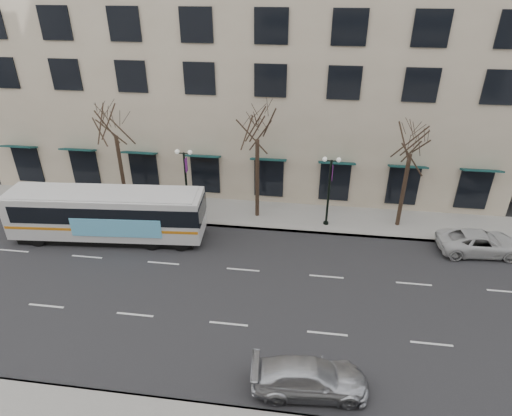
% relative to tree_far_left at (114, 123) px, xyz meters
% --- Properties ---
extents(ground, '(160.00, 160.00, 0.00)m').
position_rel_tree_far_left_xyz_m(ground, '(10.00, -8.80, -6.70)').
color(ground, black).
rests_on(ground, ground).
extents(sidewalk_far, '(80.00, 4.00, 0.15)m').
position_rel_tree_far_left_xyz_m(sidewalk_far, '(15.00, 0.20, -6.62)').
color(sidewalk_far, gray).
rests_on(sidewalk_far, ground).
extents(building_hotel, '(40.00, 20.00, 24.00)m').
position_rel_tree_far_left_xyz_m(building_hotel, '(8.00, 12.20, 5.30)').
color(building_hotel, '#B9A88D').
rests_on(building_hotel, ground).
extents(tree_far_left, '(3.60, 3.60, 8.34)m').
position_rel_tree_far_left_xyz_m(tree_far_left, '(0.00, 0.00, 0.00)').
color(tree_far_left, black).
rests_on(tree_far_left, ground).
extents(tree_far_mid, '(3.60, 3.60, 8.55)m').
position_rel_tree_far_left_xyz_m(tree_far_mid, '(10.00, 0.00, 0.21)').
color(tree_far_mid, black).
rests_on(tree_far_mid, ground).
extents(tree_far_right, '(3.60, 3.60, 8.06)m').
position_rel_tree_far_left_xyz_m(tree_far_right, '(20.00, 0.00, -0.28)').
color(tree_far_right, black).
rests_on(tree_far_right, ground).
extents(lamp_post_left, '(1.22, 0.45, 5.21)m').
position_rel_tree_far_left_xyz_m(lamp_post_left, '(5.01, -0.60, -3.75)').
color(lamp_post_left, black).
rests_on(lamp_post_left, ground).
extents(lamp_post_right, '(1.22, 0.45, 5.21)m').
position_rel_tree_far_left_xyz_m(lamp_post_right, '(15.01, -0.60, -3.75)').
color(lamp_post_right, black).
rests_on(lamp_post_right, ground).
extents(city_bus, '(12.91, 3.77, 3.45)m').
position_rel_tree_far_left_xyz_m(city_bus, '(0.65, -4.15, -4.81)').
color(city_bus, silver).
rests_on(city_bus, ground).
extents(silver_car, '(5.12, 2.42, 1.44)m').
position_rel_tree_far_left_xyz_m(silver_car, '(14.18, -14.48, -5.98)').
color(silver_car, '#B1B3B9').
rests_on(silver_car, ground).
extents(white_pickup, '(5.37, 2.82, 1.44)m').
position_rel_tree_far_left_xyz_m(white_pickup, '(24.64, -2.60, -5.98)').
color(white_pickup, beige).
rests_on(white_pickup, ground).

